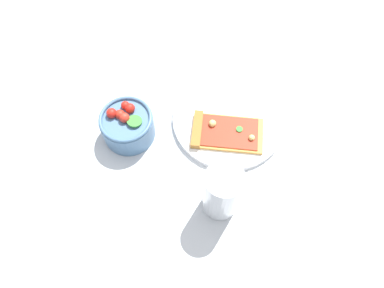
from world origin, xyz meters
The scene contains 5 objects.
ground_plane centered at (0.00, 0.00, 0.00)m, with size 2.40×2.40×0.00m, color silver.
plate centered at (-0.03, 0.00, 0.01)m, with size 0.26×0.26×0.01m, color white.
pizza_slice_main centered at (-0.05, -0.04, 0.02)m, with size 0.18×0.14×0.02m.
salad_bowl centered at (-0.25, 0.02, 0.04)m, with size 0.12×0.12×0.08m.
soda_glass centered at (-0.10, -0.19, 0.07)m, with size 0.07×0.07×0.14m.
Camera 1 is at (-0.22, -0.39, 0.71)m, focal length 33.58 mm.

